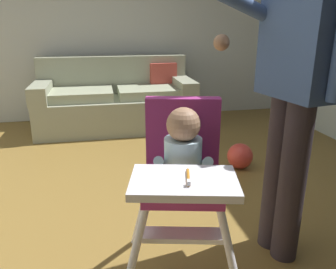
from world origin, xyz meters
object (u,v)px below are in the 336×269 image
at_px(couch, 116,101).
at_px(high_chair, 183,165).
at_px(toy_ball_second, 240,156).
at_px(adult_standing, 294,91).

relative_size(couch, high_chair, 2.05).
relative_size(high_chair, toy_ball_second, 3.99).
distance_m(adult_standing, toy_ball_second, 1.42).
distance_m(couch, high_chair, 2.78).
height_order(couch, toy_ball_second, couch).
bearing_deg(couch, toy_ball_second, 33.74).
bearing_deg(adult_standing, couch, -84.24).
xyz_separation_m(high_chair, toy_ball_second, (0.84, 1.23, -0.51)).
bearing_deg(toy_ball_second, adult_standing, -102.65).
bearing_deg(high_chair, couch, -163.33).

